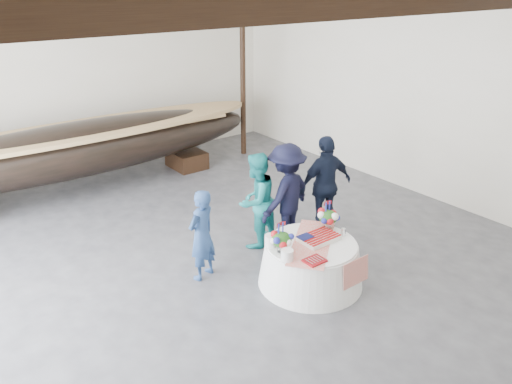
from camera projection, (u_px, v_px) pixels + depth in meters
floor at (232, 262)px, 8.45m from camera, size 10.00×12.00×0.01m
wall_back at (87, 76)px, 11.94m from camera, size 10.00×0.02×4.50m
wall_right at (428, 92)px, 10.35m from camera, size 0.02×12.00×4.50m
pavilion_structure at (198, 9)px, 7.43m from camera, size 9.80×11.76×4.50m
longboat_display at (83, 148)px, 10.85m from camera, size 8.48×1.70×1.59m
banquet_table at (311, 263)px, 7.74m from camera, size 1.63×1.63×0.70m
tabletop_items at (306, 233)px, 7.59m from camera, size 1.52×1.37×0.40m
guest_woman_blue at (202, 235)px, 7.74m from camera, size 0.64×0.52×1.50m
guest_woman_teal at (256, 200)px, 8.68m from camera, size 0.98×0.86×1.72m
guest_man_left at (286, 195)px, 8.74m from camera, size 1.32×0.95×1.85m
guest_man_right at (325, 185)px, 9.15m from camera, size 1.15×0.63×1.86m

